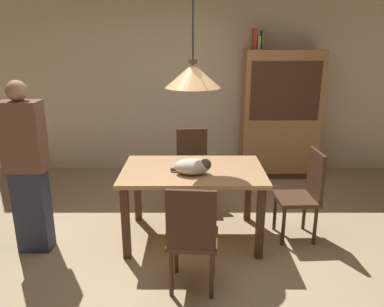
{
  "coord_description": "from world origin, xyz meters",
  "views": [
    {
      "loc": [
        -0.02,
        -3.1,
        1.97
      ],
      "look_at": [
        -0.01,
        0.6,
        0.85
      ],
      "focal_mm": 34.95,
      "sensor_mm": 36.0,
      "label": 1
    }
  ],
  "objects_px": {
    "chair_far_back": "(191,164)",
    "chair_right_side": "(303,191)",
    "book_red_tall": "(252,39)",
    "book_yellow_short": "(256,43)",
    "cat_sleeping": "(192,166)",
    "hutch_bookcase": "(278,117)",
    "person_standing": "(25,169)",
    "dining_table": "(191,179)",
    "pendant_lamp": "(191,75)",
    "book_green_slim": "(260,40)",
    "chair_near_front": "(191,235)"
  },
  "relations": [
    {
      "from": "book_red_tall",
      "to": "book_yellow_short",
      "type": "xyz_separation_m",
      "value": [
        0.06,
        0.0,
        -0.05
      ]
    },
    {
      "from": "book_green_slim",
      "to": "person_standing",
      "type": "bearing_deg",
      "value": -139.34
    },
    {
      "from": "chair_near_front",
      "to": "pendant_lamp",
      "type": "distance_m",
      "value": 1.45
    },
    {
      "from": "hutch_bookcase",
      "to": "book_yellow_short",
      "type": "bearing_deg",
      "value": 179.77
    },
    {
      "from": "book_red_tall",
      "to": "chair_far_back",
      "type": "bearing_deg",
      "value": -129.54
    },
    {
      "from": "dining_table",
      "to": "book_yellow_short",
      "type": "xyz_separation_m",
      "value": [
        0.91,
        1.92,
        1.29
      ]
    },
    {
      "from": "chair_right_side",
      "to": "book_green_slim",
      "type": "distance_m",
      "value": 2.42
    },
    {
      "from": "book_red_tall",
      "to": "book_yellow_short",
      "type": "distance_m",
      "value": 0.08
    },
    {
      "from": "dining_table",
      "to": "book_green_slim",
      "type": "xyz_separation_m",
      "value": [
        0.96,
        1.92,
        1.33
      ]
    },
    {
      "from": "book_green_slim",
      "to": "book_red_tall",
      "type": "bearing_deg",
      "value": 180.0
    },
    {
      "from": "cat_sleeping",
      "to": "book_green_slim",
      "type": "xyz_separation_m",
      "value": [
        0.96,
        2.07,
        1.15
      ]
    },
    {
      "from": "dining_table",
      "to": "pendant_lamp",
      "type": "distance_m",
      "value": 1.01
    },
    {
      "from": "cat_sleeping",
      "to": "pendant_lamp",
      "type": "distance_m",
      "value": 0.85
    },
    {
      "from": "hutch_bookcase",
      "to": "book_red_tall",
      "type": "xyz_separation_m",
      "value": [
        -0.43,
        0.0,
        1.1
      ]
    },
    {
      "from": "chair_right_side",
      "to": "book_red_tall",
      "type": "xyz_separation_m",
      "value": [
        -0.27,
        1.92,
        1.48
      ]
    },
    {
      "from": "chair_far_back",
      "to": "book_red_tall",
      "type": "xyz_separation_m",
      "value": [
        0.86,
        1.04,
        1.48
      ]
    },
    {
      "from": "chair_near_front",
      "to": "hutch_bookcase",
      "type": "distance_m",
      "value": 3.11
    },
    {
      "from": "chair_right_side",
      "to": "hutch_bookcase",
      "type": "xyz_separation_m",
      "value": [
        0.16,
        1.92,
        0.38
      ]
    },
    {
      "from": "chair_right_side",
      "to": "person_standing",
      "type": "xyz_separation_m",
      "value": [
        -2.66,
        -0.23,
        0.32
      ]
    },
    {
      "from": "chair_near_front",
      "to": "cat_sleeping",
      "type": "bearing_deg",
      "value": 89.21
    },
    {
      "from": "chair_far_back",
      "to": "book_yellow_short",
      "type": "distance_m",
      "value": 1.99
    },
    {
      "from": "person_standing",
      "to": "hutch_bookcase",
      "type": "bearing_deg",
      "value": 37.25
    },
    {
      "from": "chair_far_back",
      "to": "book_red_tall",
      "type": "bearing_deg",
      "value": 50.46
    },
    {
      "from": "cat_sleeping",
      "to": "chair_far_back",
      "type": "bearing_deg",
      "value": 90.44
    },
    {
      "from": "book_yellow_short",
      "to": "person_standing",
      "type": "xyz_separation_m",
      "value": [
        -2.45,
        -2.15,
        -1.11
      ]
    },
    {
      "from": "chair_far_back",
      "to": "book_yellow_short",
      "type": "bearing_deg",
      "value": 48.65
    },
    {
      "from": "chair_far_back",
      "to": "chair_near_front",
      "type": "height_order",
      "value": "same"
    },
    {
      "from": "chair_near_front",
      "to": "cat_sleeping",
      "type": "xyz_separation_m",
      "value": [
        0.01,
        0.73,
        0.32
      ]
    },
    {
      "from": "dining_table",
      "to": "book_yellow_short",
      "type": "height_order",
      "value": "book_yellow_short"
    },
    {
      "from": "cat_sleeping",
      "to": "book_red_tall",
      "type": "height_order",
      "value": "book_red_tall"
    },
    {
      "from": "book_green_slim",
      "to": "person_standing",
      "type": "xyz_separation_m",
      "value": [
        -2.5,
        -2.15,
        -1.15
      ]
    },
    {
      "from": "pendant_lamp",
      "to": "hutch_bookcase",
      "type": "distance_m",
      "value": 2.44
    },
    {
      "from": "pendant_lamp",
      "to": "book_red_tall",
      "type": "height_order",
      "value": "pendant_lamp"
    },
    {
      "from": "chair_far_back",
      "to": "book_green_slim",
      "type": "distance_m",
      "value": 2.05
    },
    {
      "from": "chair_far_back",
      "to": "chair_near_front",
      "type": "xyz_separation_m",
      "value": [
        -0.0,
        -1.76,
        0.0
      ]
    },
    {
      "from": "chair_near_front",
      "to": "book_red_tall",
      "type": "height_order",
      "value": "book_red_tall"
    },
    {
      "from": "cat_sleeping",
      "to": "book_yellow_short",
      "type": "bearing_deg",
      "value": 66.22
    },
    {
      "from": "pendant_lamp",
      "to": "book_yellow_short",
      "type": "height_order",
      "value": "pendant_lamp"
    },
    {
      "from": "cat_sleeping",
      "to": "book_red_tall",
      "type": "bearing_deg",
      "value": 67.55
    },
    {
      "from": "book_yellow_short",
      "to": "person_standing",
      "type": "relative_size",
      "value": 0.12
    },
    {
      "from": "pendant_lamp",
      "to": "book_yellow_short",
      "type": "xyz_separation_m",
      "value": [
        0.91,
        1.92,
        0.28
      ]
    },
    {
      "from": "chair_right_side",
      "to": "cat_sleeping",
      "type": "relative_size",
      "value": 2.38
    },
    {
      "from": "chair_far_back",
      "to": "chair_right_side",
      "type": "relative_size",
      "value": 1.0
    },
    {
      "from": "chair_near_front",
      "to": "book_yellow_short",
      "type": "distance_m",
      "value": 3.27
    },
    {
      "from": "chair_right_side",
      "to": "book_yellow_short",
      "type": "distance_m",
      "value": 2.4
    },
    {
      "from": "hutch_bookcase",
      "to": "person_standing",
      "type": "xyz_separation_m",
      "value": [
        -2.82,
        -2.15,
        -0.06
      ]
    },
    {
      "from": "chair_near_front",
      "to": "book_green_slim",
      "type": "bearing_deg",
      "value": 70.87
    },
    {
      "from": "chair_far_back",
      "to": "book_red_tall",
      "type": "distance_m",
      "value": 2.0
    },
    {
      "from": "hutch_bookcase",
      "to": "person_standing",
      "type": "bearing_deg",
      "value": -142.75
    },
    {
      "from": "hutch_bookcase",
      "to": "book_green_slim",
      "type": "relative_size",
      "value": 7.12
    }
  ]
}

